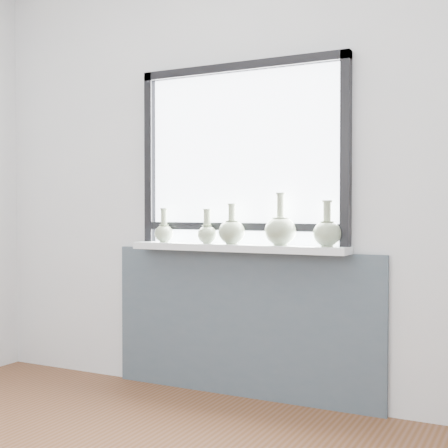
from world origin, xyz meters
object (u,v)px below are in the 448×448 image
at_px(windowsill, 237,248).
at_px(vase_e, 327,232).
at_px(vase_d, 280,229).
at_px(vase_c, 232,231).
at_px(vase_b, 207,232).
at_px(vase_a, 164,232).

xyz_separation_m(windowsill, vase_e, (0.54, 0.01, 0.10)).
relative_size(vase_d, vase_e, 1.18).
xyz_separation_m(windowsill, vase_c, (-0.02, -0.01, 0.10)).
xyz_separation_m(windowsill, vase_b, (-0.19, -0.01, 0.09)).
distance_m(vase_b, vase_e, 0.72).
distance_m(windowsill, vase_b, 0.21).
relative_size(vase_a, vase_b, 1.02).
xyz_separation_m(vase_b, vase_d, (0.46, 0.02, 0.02)).
bearing_deg(vase_e, vase_c, -177.73).
distance_m(vase_a, vase_e, 1.02).
bearing_deg(vase_a, vase_d, 1.20).
relative_size(vase_c, vase_d, 0.80).
bearing_deg(vase_e, windowsill, -179.15).
xyz_separation_m(vase_a, vase_d, (0.75, 0.02, 0.03)).
xyz_separation_m(windowsill, vase_a, (-0.48, -0.01, 0.09)).
bearing_deg(vase_d, vase_b, -178.05).
height_order(vase_b, vase_d, vase_d).
xyz_separation_m(windowsill, vase_d, (0.27, 0.00, 0.11)).
bearing_deg(vase_c, vase_b, 179.63).
height_order(vase_b, vase_c, vase_c).
height_order(vase_a, vase_c, vase_c).
distance_m(vase_c, vase_d, 0.29).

